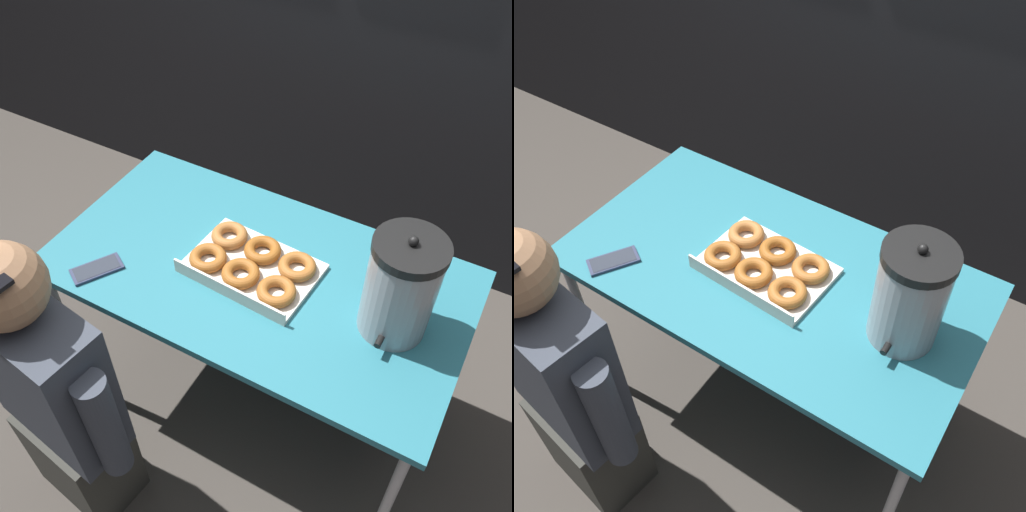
# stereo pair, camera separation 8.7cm
# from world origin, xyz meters

# --- Properties ---
(ground_plane) EXTENTS (12.00, 12.00, 0.00)m
(ground_plane) POSITION_xyz_m (0.00, 0.00, 0.00)
(ground_plane) COLOR #3D3833
(back_wall) EXTENTS (6.00, 0.11, 2.42)m
(back_wall) POSITION_xyz_m (0.00, 1.11, 1.22)
(back_wall) COLOR black
(back_wall) RESTS_ON ground
(folding_table) EXTENTS (1.33, 0.72, 0.77)m
(folding_table) POSITION_xyz_m (0.00, 0.00, 0.71)
(folding_table) COLOR #236675
(folding_table) RESTS_ON ground
(donut_box) EXTENTS (0.42, 0.30, 0.05)m
(donut_box) POSITION_xyz_m (-0.01, -0.01, 0.79)
(donut_box) COLOR beige
(donut_box) RESTS_ON folding_table
(coffee_urn) EXTENTS (0.20, 0.23, 0.35)m
(coffee_urn) POSITION_xyz_m (0.44, -0.00, 0.93)
(coffee_urn) COLOR #939399
(coffee_urn) RESTS_ON folding_table
(cell_phone) EXTENTS (0.15, 0.17, 0.01)m
(cell_phone) POSITION_xyz_m (-0.44, -0.25, 0.77)
(cell_phone) COLOR #2D334C
(cell_phone) RESTS_ON folding_table
(person_seated) EXTENTS (0.55, 0.27, 1.20)m
(person_seated) POSITION_xyz_m (-0.35, -0.60, 0.57)
(person_seated) COLOR #33332D
(person_seated) RESTS_ON ground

